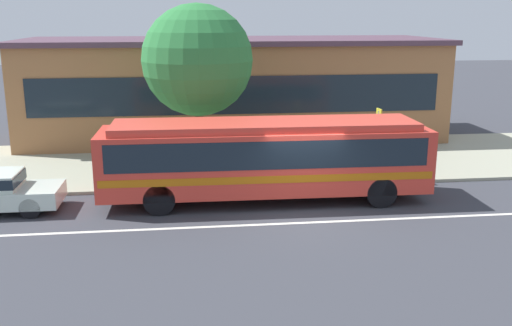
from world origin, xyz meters
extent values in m
plane|color=#383A41|center=(0.00, 0.00, 0.00)|extent=(120.00, 120.00, 0.00)
cube|color=#9E9F88|center=(0.00, 6.87, 0.06)|extent=(60.00, 8.00, 0.12)
cube|color=silver|center=(0.00, -0.80, 0.00)|extent=(56.00, 0.16, 0.01)
cube|color=red|center=(-1.10, 1.52, 1.45)|extent=(10.85, 2.65, 2.05)
cube|color=#CF3F30|center=(-1.10, 1.52, 2.60)|extent=(9.98, 2.34, 0.24)
cube|color=#19232D|center=(-1.10, 1.52, 1.86)|extent=(10.21, 2.67, 0.90)
cube|color=#C1650F|center=(-1.10, 1.52, 1.08)|extent=(10.64, 2.67, 0.24)
cube|color=#19232D|center=(4.26, 1.44, 1.86)|extent=(0.15, 2.19, 0.98)
cylinder|color=black|center=(2.59, 2.57, 0.50)|extent=(1.00, 0.29, 1.00)
cylinder|color=black|center=(2.56, 0.36, 0.50)|extent=(1.00, 0.29, 1.00)
cylinder|color=black|center=(-4.54, 2.68, 0.50)|extent=(1.00, 0.29, 1.00)
cylinder|color=black|center=(-4.58, 0.47, 0.50)|extent=(1.00, 0.29, 1.00)
cylinder|color=black|center=(-8.51, 2.16, 0.32)|extent=(0.64, 0.23, 0.64)
cylinder|color=black|center=(-8.52, 0.65, 0.32)|extent=(0.64, 0.23, 0.64)
cylinder|color=#6D6659|center=(-2.14, 3.66, 0.54)|extent=(0.14, 0.14, 0.84)
cylinder|color=#6D6659|center=(-2.30, 3.70, 0.54)|extent=(0.14, 0.14, 0.84)
cylinder|color=blue|center=(-2.22, 3.68, 1.24)|extent=(0.41, 0.41, 0.57)
sphere|color=#E4936B|center=(-2.22, 3.68, 1.63)|extent=(0.22, 0.22, 0.22)
cylinder|color=navy|center=(2.37, 4.34, 0.53)|extent=(0.14, 0.14, 0.81)
cylinder|color=navy|center=(2.22, 4.31, 0.53)|extent=(0.14, 0.14, 0.81)
cylinder|color=gold|center=(2.29, 4.32, 1.22)|extent=(0.40, 0.40, 0.57)
sphere|color=#E4A275|center=(2.29, 4.32, 1.61)|extent=(0.21, 0.21, 0.21)
cylinder|color=gray|center=(3.43, 3.47, 1.39)|extent=(0.08, 0.08, 2.55)
cube|color=yellow|center=(3.43, 3.47, 2.47)|extent=(0.08, 0.44, 0.56)
cylinder|color=brown|center=(-3.18, 5.27, 1.54)|extent=(0.33, 0.33, 2.84)
sphere|color=#2E7C3C|center=(-3.18, 5.27, 4.44)|extent=(4.22, 4.22, 4.22)
cube|color=#98663F|center=(-1.28, 12.24, 2.37)|extent=(20.15, 6.80, 4.74)
cube|color=#19232D|center=(-1.28, 8.83, 2.60)|extent=(18.54, 0.04, 1.70)
cube|color=#513848|center=(-1.28, 12.24, 4.86)|extent=(20.55, 7.20, 0.24)
camera|label=1|loc=(-3.66, -17.03, 6.10)|focal=40.69mm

